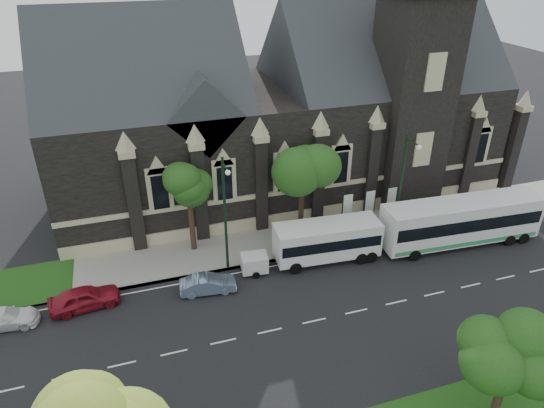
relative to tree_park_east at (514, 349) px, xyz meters
name	(u,v)px	position (x,y,z in m)	size (l,w,h in m)	color
ground	(314,321)	(-6.18, 9.32, -4.62)	(160.00, 160.00, 0.00)	black
sidewalk	(270,243)	(-6.18, 18.82, -4.54)	(80.00, 5.00, 0.15)	gray
museum	(293,107)	(-1.06, 28.10, 3.55)	(40.00, 17.70, 29.90)	black
tree_park_east	(514,349)	(0.00, 0.00, 0.00)	(3.40, 3.40, 6.28)	black
tree_walk_right	(304,167)	(-2.96, 20.04, 1.20)	(4.08, 4.08, 7.80)	black
tree_walk_left	(191,184)	(-11.97, 20.03, 1.12)	(3.91, 3.91, 7.64)	black
street_lamp_near	(403,183)	(3.82, 16.42, 0.49)	(0.36, 1.88, 9.00)	black
street_lamp_mid	(225,210)	(-10.18, 16.42, 0.49)	(0.36, 1.88, 9.00)	black
banner_flag_left	(346,209)	(0.11, 18.32, -2.24)	(0.90, 0.10, 4.00)	black
banner_flag_center	(368,206)	(2.11, 18.32, -2.24)	(0.90, 0.10, 4.00)	black
banner_flag_right	(389,202)	(4.11, 18.32, -2.24)	(0.90, 0.10, 4.00)	black
tour_coach	(461,221)	(8.29, 14.35, -2.56)	(13.11, 3.58, 3.79)	silver
shuttle_bus	(327,239)	(-2.68, 15.52, -2.85)	(8.13, 3.26, 3.07)	white
box_trailer	(254,263)	(-8.41, 15.52, -3.78)	(2.83, 1.67, 1.48)	silver
sedan	(208,284)	(-12.10, 14.36, -3.98)	(1.36, 3.89, 1.28)	#7183A3
car_far_red	(84,298)	(-20.21, 15.23, -3.85)	(1.82, 4.54, 1.55)	maroon
car_far_white	(4,318)	(-25.09, 14.92, -4.01)	(1.71, 4.21, 1.22)	white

